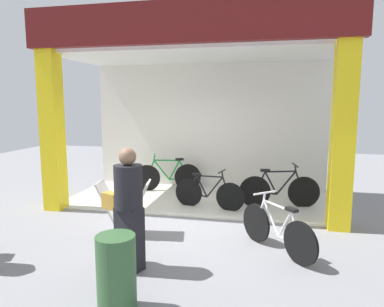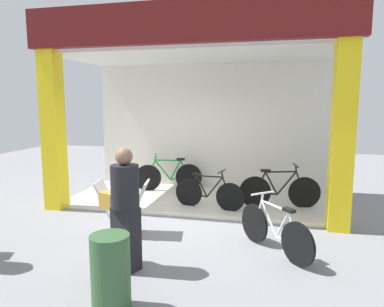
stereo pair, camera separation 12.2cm
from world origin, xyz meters
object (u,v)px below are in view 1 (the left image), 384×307
(bicycle_inside_0, at_px, (168,176))
(bicycle_parked_0, at_px, (277,230))
(bicycle_inside_2, at_px, (279,190))
(pedestrian_1, at_px, (128,207))
(sandwich_board_sign, at_px, (124,208))
(bicycle_inside_1, at_px, (209,193))
(trash_bin, at_px, (116,274))

(bicycle_inside_0, height_order, bicycle_parked_0, bicycle_inside_0)
(bicycle_inside_0, distance_m, bicycle_parked_0, 4.11)
(bicycle_inside_2, xyz_separation_m, pedestrian_1, (-1.99, -3.29, 0.47))
(bicycle_parked_0, xyz_separation_m, sandwich_board_sign, (-2.45, 0.18, 0.12))
(bicycle_inside_0, bearing_deg, bicycle_inside_2, -17.95)
(bicycle_inside_0, relative_size, bicycle_inside_2, 0.97)
(bicycle_inside_1, height_order, bicycle_inside_2, bicycle_inside_2)
(bicycle_parked_0, height_order, pedestrian_1, pedestrian_1)
(bicycle_inside_1, relative_size, sandwich_board_sign, 1.61)
(bicycle_parked_0, distance_m, sandwich_board_sign, 2.46)
(bicycle_parked_0, xyz_separation_m, pedestrian_1, (-1.90, -0.96, 0.50))
(sandwich_board_sign, bearing_deg, bicycle_parked_0, -4.22)
(bicycle_inside_1, relative_size, bicycle_parked_0, 1.25)
(bicycle_inside_2, height_order, sandwich_board_sign, bicycle_inside_2)
(sandwich_board_sign, height_order, trash_bin, sandwich_board_sign)
(bicycle_inside_0, height_order, sandwich_board_sign, bicycle_inside_0)
(pedestrian_1, distance_m, trash_bin, 1.04)
(bicycle_inside_1, xyz_separation_m, bicycle_parked_0, (1.33, -1.90, 0.01))
(sandwich_board_sign, bearing_deg, bicycle_inside_1, 56.94)
(bicycle_inside_1, distance_m, trash_bin, 3.79)
(bicycle_inside_0, relative_size, trash_bin, 1.93)
(bicycle_inside_0, bearing_deg, sandwich_board_sign, -87.38)
(bicycle_inside_1, bearing_deg, bicycle_parked_0, -55.03)
(pedestrian_1, height_order, trash_bin, pedestrian_1)
(bicycle_inside_1, height_order, bicycle_parked_0, bicycle_parked_0)
(bicycle_inside_1, distance_m, bicycle_inside_2, 1.48)
(pedestrian_1, bearing_deg, bicycle_inside_2, 58.86)
(bicycle_inside_2, xyz_separation_m, trash_bin, (-1.75, -4.20, 0.05))
(bicycle_inside_0, distance_m, pedestrian_1, 4.24)
(pedestrian_1, bearing_deg, trash_bin, -75.38)
(bicycle_inside_1, height_order, sandwich_board_sign, sandwich_board_sign)
(pedestrian_1, bearing_deg, bicycle_inside_0, 99.38)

